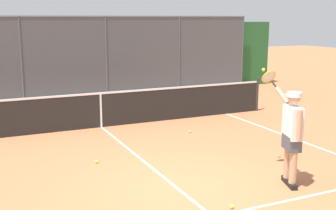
{
  "coord_description": "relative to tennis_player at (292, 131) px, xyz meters",
  "views": [
    {
      "loc": [
        3.11,
        6.38,
        2.92
      ],
      "look_at": [
        -0.75,
        -2.0,
        1.05
      ],
      "focal_mm": 46.13,
      "sensor_mm": 36.0,
      "label": 1
    }
  ],
  "objects": [
    {
      "name": "ground_plane",
      "position": [
        1.88,
        -0.69,
        -0.99
      ],
      "size": [
        60.0,
        60.0,
        0.0
      ],
      "primitive_type": "plane",
      "color": "#B76B42"
    },
    {
      "name": "fence_backdrop",
      "position": [
        1.88,
        -10.38,
        0.38
      ],
      "size": [
        18.0,
        1.37,
        2.99
      ],
      "color": "#474C51",
      "rests_on": "ground"
    },
    {
      "name": "tennis_net",
      "position": [
        1.88,
        -5.4,
        -0.5
      ],
      "size": [
        10.33,
        0.09,
        1.07
      ],
      "color": "#2D2D2D",
      "rests_on": "ground"
    },
    {
      "name": "tennis_ball_by_sideline",
      "position": [
        1.46,
        0.41,
        -0.96
      ],
      "size": [
        0.07,
        0.07,
        0.07
      ],
      "primitive_type": "sphere",
      "color": "#D6E042",
      "rests_on": "ground"
    },
    {
      "name": "tennis_ball_near_baseline",
      "position": [
        2.79,
        -2.56,
        -0.96
      ],
      "size": [
        0.07,
        0.07,
        0.07
      ],
      "primitive_type": "sphere",
      "color": "#D6E042",
      "rests_on": "ground"
    },
    {
      "name": "tennis_player",
      "position": [
        0.0,
        0.0,
        0.0
      ],
      "size": [
        0.45,
        1.4,
        1.98
      ],
      "rotation": [
        0.0,
        0.0,
        -1.91
      ],
      "color": "black",
      "rests_on": "ground"
    },
    {
      "name": "tennis_ball_near_net",
      "position": [
        -0.05,
        -3.89,
        -0.96
      ],
      "size": [
        0.07,
        0.07,
        0.07
      ],
      "primitive_type": "sphere",
      "color": "#C1D138",
      "rests_on": "ground"
    }
  ]
}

